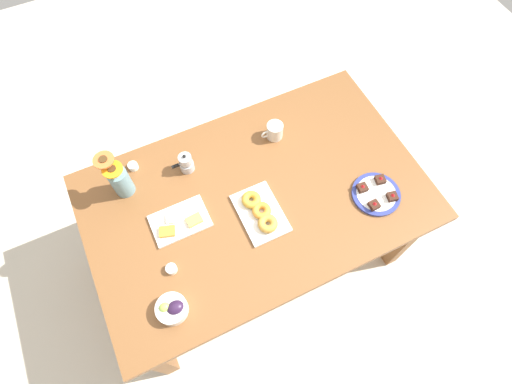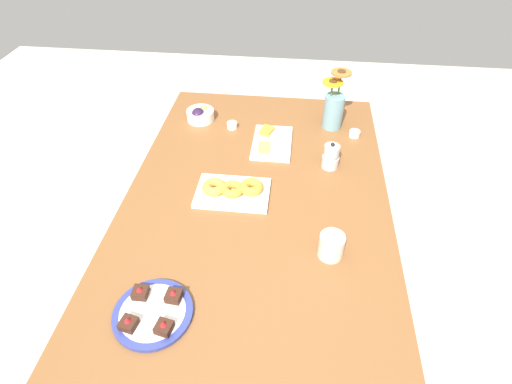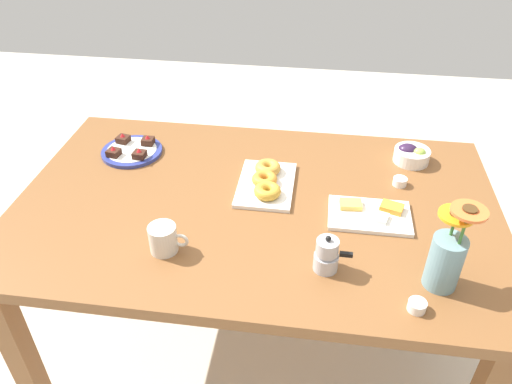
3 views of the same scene
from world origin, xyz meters
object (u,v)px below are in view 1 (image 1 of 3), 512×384
at_px(flower_vase, 120,180).
at_px(jam_cup_honey, 133,166).
at_px(cheese_platter, 180,222).
at_px(croissant_platter, 260,212).
at_px(dining_table, 256,204).
at_px(dessert_plate, 376,194).
at_px(moka_pot, 186,163).
at_px(jam_cup_berry, 171,269).
at_px(grape_bowl, 172,309).
at_px(coffee_mug, 274,131).

bearing_deg(flower_vase, jam_cup_honey, -124.99).
height_order(cheese_platter, croissant_platter, croissant_platter).
bearing_deg(croissant_platter, dining_table, -103.86).
bearing_deg(dessert_plate, croissant_platter, -15.29).
distance_m(jam_cup_honey, moka_pot, 0.27).
xyz_separation_m(dining_table, jam_cup_berry, (0.48, 0.17, 0.10)).
xyz_separation_m(cheese_platter, dessert_plate, (-0.89, 0.27, 0.00)).
distance_m(dining_table, cheese_platter, 0.39).
height_order(dining_table, jam_cup_honey, jam_cup_honey).
bearing_deg(jam_cup_honey, moka_pot, 153.56).
xyz_separation_m(grape_bowl, jam_cup_berry, (-0.05, -0.16, -0.01)).
bearing_deg(dining_table, cheese_platter, -4.15).
bearing_deg(grape_bowl, croissant_platter, -155.22).
bearing_deg(moka_pot, coffee_mug, 178.73).
bearing_deg(jam_cup_berry, grape_bowl, 71.83).
bearing_deg(grape_bowl, jam_cup_berry, -108.17).
bearing_deg(moka_pot, cheese_platter, 62.05).
relative_size(dining_table, jam_cup_berry, 33.33).
xyz_separation_m(cheese_platter, moka_pot, (-0.13, -0.25, 0.04)).
height_order(dining_table, croissant_platter, croissant_platter).
bearing_deg(flower_vase, coffee_mug, 178.10).
xyz_separation_m(grape_bowl, moka_pot, (-0.30, -0.61, 0.02)).
relative_size(croissant_platter, jam_cup_honey, 5.83).
height_order(grape_bowl, jam_cup_berry, grape_bowl).
distance_m(grape_bowl, moka_pot, 0.68).
height_order(coffee_mug, grape_bowl, coffee_mug).
distance_m(jam_cup_honey, dessert_plate, 1.18).
bearing_deg(moka_pot, dessert_plate, 145.30).
height_order(jam_cup_honey, dessert_plate, dessert_plate).
height_order(grape_bowl, jam_cup_honey, grape_bowl).
distance_m(jam_cup_berry, flower_vase, 0.47).
relative_size(grape_bowl, dessert_plate, 0.57).
xyz_separation_m(dining_table, flower_vase, (0.55, -0.30, 0.18)).
bearing_deg(cheese_platter, coffee_mug, -158.07).
bearing_deg(coffee_mug, dining_table, 49.33).
relative_size(jam_cup_berry, moka_pot, 0.40).
height_order(dining_table, dessert_plate, dessert_plate).
relative_size(jam_cup_berry, dessert_plate, 0.21).
bearing_deg(jam_cup_honey, flower_vase, 55.01).
bearing_deg(jam_cup_honey, dining_table, 139.97).
bearing_deg(dessert_plate, dining_table, -25.00).
xyz_separation_m(jam_cup_honey, flower_vase, (0.07, 0.10, 0.08)).
xyz_separation_m(jam_cup_berry, moka_pot, (-0.24, -0.45, 0.03)).
xyz_separation_m(coffee_mug, cheese_platter, (0.60, 0.24, -0.03)).
distance_m(coffee_mug, jam_cup_honey, 0.72).
height_order(grape_bowl, flower_vase, flower_vase).
bearing_deg(moka_pot, jam_cup_honey, -26.44).
relative_size(flower_vase, moka_pot, 2.29).
bearing_deg(flower_vase, dessert_plate, 153.19).
relative_size(grape_bowl, croissant_platter, 0.47).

